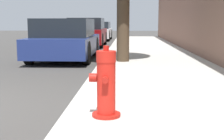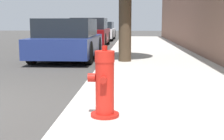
{
  "view_description": "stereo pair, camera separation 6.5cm",
  "coord_description": "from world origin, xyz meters",
  "px_view_note": "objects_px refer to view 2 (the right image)",
  "views": [
    {
      "loc": [
        2.5,
        -3.9,
        1.23
      ],
      "look_at": [
        2.26,
        0.82,
        0.5
      ],
      "focal_mm": 50.0,
      "sensor_mm": 36.0,
      "label": 1
    },
    {
      "loc": [
        2.56,
        -3.89,
        1.23
      ],
      "look_at": [
        2.26,
        0.82,
        0.5
      ],
      "focal_mm": 50.0,
      "sensor_mm": 36.0,
      "label": 2
    }
  ],
  "objects_px": {
    "fire_hydrant": "(104,85)",
    "parked_car_mid": "(90,33)",
    "parked_car_near": "(68,40)",
    "parked_car_far": "(101,31)"
  },
  "relations": [
    {
      "from": "parked_car_near",
      "to": "parked_car_mid",
      "type": "distance_m",
      "value": 5.64
    },
    {
      "from": "parked_car_near",
      "to": "parked_car_mid",
      "type": "xyz_separation_m",
      "value": [
        -0.02,
        5.64,
        0.04
      ]
    },
    {
      "from": "fire_hydrant",
      "to": "parked_car_near",
      "type": "distance_m",
      "value": 6.83
    },
    {
      "from": "parked_car_mid",
      "to": "parked_car_far",
      "type": "height_order",
      "value": "parked_car_mid"
    },
    {
      "from": "parked_car_near",
      "to": "parked_car_far",
      "type": "relative_size",
      "value": 0.94
    },
    {
      "from": "fire_hydrant",
      "to": "parked_car_mid",
      "type": "xyz_separation_m",
      "value": [
        -1.8,
        12.22,
        0.18
      ]
    },
    {
      "from": "fire_hydrant",
      "to": "parked_car_near",
      "type": "relative_size",
      "value": 0.2
    },
    {
      "from": "parked_car_far",
      "to": "parked_car_mid",
      "type": "bearing_deg",
      "value": -90.36
    },
    {
      "from": "fire_hydrant",
      "to": "parked_car_mid",
      "type": "distance_m",
      "value": 12.36
    },
    {
      "from": "parked_car_far",
      "to": "parked_car_near",
      "type": "bearing_deg",
      "value": -90.07
    }
  ]
}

